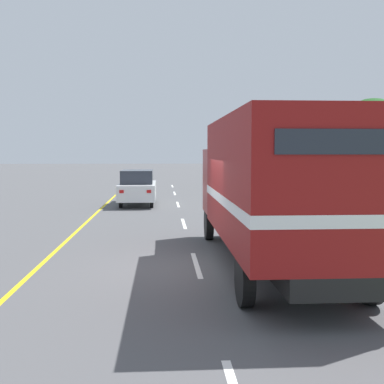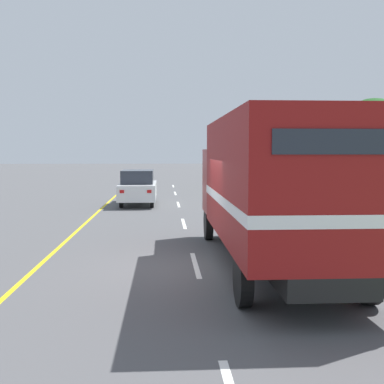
{
  "view_description": "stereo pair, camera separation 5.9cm",
  "coord_description": "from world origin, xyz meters",
  "px_view_note": "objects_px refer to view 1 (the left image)",
  "views": [
    {
      "loc": [
        -0.81,
        -10.94,
        2.68
      ],
      "look_at": [
        0.3,
        6.77,
        1.2
      ],
      "focal_mm": 45.0,
      "sensor_mm": 36.0,
      "label": 1
    },
    {
      "loc": [
        -0.75,
        -10.94,
        2.68
      ],
      "look_at": [
        0.3,
        6.77,
        1.2
      ],
      "focal_mm": 45.0,
      "sensor_mm": 36.0,
      "label": 2
    }
  ],
  "objects_px": {
    "roadside_tree_mid": "(372,132)",
    "roadside_tree_far": "(276,139)",
    "horse_trailer_truck": "(274,186)",
    "lead_car_white": "(138,187)",
    "highway_sign": "(380,181)"
  },
  "relations": [
    {
      "from": "horse_trailer_truck",
      "to": "roadside_tree_mid",
      "type": "bearing_deg",
      "value": 59.94
    },
    {
      "from": "horse_trailer_truck",
      "to": "lead_car_white",
      "type": "xyz_separation_m",
      "value": [
        -3.77,
        13.74,
        -1.02
      ]
    },
    {
      "from": "roadside_tree_mid",
      "to": "roadside_tree_far",
      "type": "bearing_deg",
      "value": 108.25
    },
    {
      "from": "roadside_tree_far",
      "to": "roadside_tree_mid",
      "type": "bearing_deg",
      "value": -71.75
    },
    {
      "from": "highway_sign",
      "to": "roadside_tree_far",
      "type": "distance_m",
      "value": 20.84
    },
    {
      "from": "lead_car_white",
      "to": "roadside_tree_mid",
      "type": "xyz_separation_m",
      "value": [
        13.4,
        2.9,
        2.94
      ]
    },
    {
      "from": "highway_sign",
      "to": "roadside_tree_mid",
      "type": "distance_m",
      "value": 11.92
    },
    {
      "from": "horse_trailer_truck",
      "to": "highway_sign",
      "type": "bearing_deg",
      "value": 48.54
    },
    {
      "from": "horse_trailer_truck",
      "to": "lead_car_white",
      "type": "distance_m",
      "value": 14.29
    },
    {
      "from": "highway_sign",
      "to": "roadside_tree_mid",
      "type": "height_order",
      "value": "roadside_tree_mid"
    },
    {
      "from": "lead_car_white",
      "to": "highway_sign",
      "type": "height_order",
      "value": "highway_sign"
    },
    {
      "from": "highway_sign",
      "to": "lead_car_white",
      "type": "bearing_deg",
      "value": 138.41
    },
    {
      "from": "lead_car_white",
      "to": "roadside_tree_far",
      "type": "relative_size",
      "value": 0.78
    },
    {
      "from": "horse_trailer_truck",
      "to": "lead_car_white",
      "type": "height_order",
      "value": "horse_trailer_truck"
    },
    {
      "from": "highway_sign",
      "to": "roadside_tree_far",
      "type": "bearing_deg",
      "value": 86.62
    }
  ]
}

